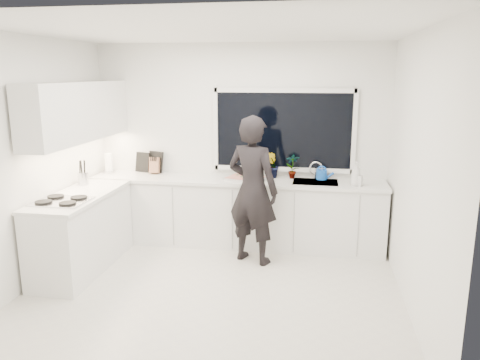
# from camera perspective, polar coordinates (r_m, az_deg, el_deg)

# --- Properties ---
(floor) EXTENTS (4.00, 3.50, 0.02)m
(floor) POSITION_cam_1_polar(r_m,az_deg,el_deg) (5.22, -3.32, -13.42)
(floor) COLOR beige
(floor) RESTS_ON ground
(wall_back) EXTENTS (4.00, 0.02, 2.70)m
(wall_back) POSITION_cam_1_polar(r_m,az_deg,el_deg) (6.47, -0.02, 4.46)
(wall_back) COLOR white
(wall_back) RESTS_ON ground
(wall_left) EXTENTS (0.02, 3.50, 2.70)m
(wall_left) POSITION_cam_1_polar(r_m,az_deg,el_deg) (5.58, -24.10, 1.95)
(wall_left) COLOR white
(wall_left) RESTS_ON ground
(wall_right) EXTENTS (0.02, 3.50, 2.70)m
(wall_right) POSITION_cam_1_polar(r_m,az_deg,el_deg) (4.75, 20.83, 0.49)
(wall_right) COLOR white
(wall_right) RESTS_ON ground
(ceiling) EXTENTS (4.00, 3.50, 0.02)m
(ceiling) POSITION_cam_1_polar(r_m,az_deg,el_deg) (4.69, -3.77, 17.88)
(ceiling) COLOR white
(ceiling) RESTS_ON wall_back
(window) EXTENTS (1.80, 0.02, 1.00)m
(window) POSITION_cam_1_polar(r_m,az_deg,el_deg) (6.34, 5.32, 6.05)
(window) COLOR black
(window) RESTS_ON wall_back
(base_cabinets_back) EXTENTS (3.92, 0.58, 0.88)m
(base_cabinets_back) POSITION_cam_1_polar(r_m,az_deg,el_deg) (6.38, -0.48, -4.07)
(base_cabinets_back) COLOR white
(base_cabinets_back) RESTS_ON floor
(base_cabinets_left) EXTENTS (0.58, 1.60, 0.88)m
(base_cabinets_left) POSITION_cam_1_polar(r_m,az_deg,el_deg) (5.92, -18.67, -6.14)
(base_cabinets_left) COLOR white
(base_cabinets_left) RESTS_ON floor
(countertop_back) EXTENTS (3.94, 0.62, 0.04)m
(countertop_back) POSITION_cam_1_polar(r_m,az_deg,el_deg) (6.25, -0.50, -0.06)
(countertop_back) COLOR silver
(countertop_back) RESTS_ON base_cabinets_back
(countertop_left) EXTENTS (0.62, 1.60, 0.04)m
(countertop_left) POSITION_cam_1_polar(r_m,az_deg,el_deg) (5.79, -19.00, -1.82)
(countertop_left) COLOR silver
(countertop_left) RESTS_ON base_cabinets_left
(upper_cabinets) EXTENTS (0.34, 2.10, 0.70)m
(upper_cabinets) POSITION_cam_1_polar(r_m,az_deg,el_deg) (6.00, -19.09, 7.89)
(upper_cabinets) COLOR white
(upper_cabinets) RESTS_ON wall_left
(sink) EXTENTS (0.58, 0.42, 0.14)m
(sink) POSITION_cam_1_polar(r_m,az_deg,el_deg) (6.17, 9.16, -0.67)
(sink) COLOR silver
(sink) RESTS_ON countertop_back
(faucet) EXTENTS (0.03, 0.03, 0.22)m
(faucet) POSITION_cam_1_polar(r_m,az_deg,el_deg) (6.33, 9.23, 1.16)
(faucet) COLOR silver
(faucet) RESTS_ON countertop_back
(stovetop) EXTENTS (0.56, 0.48, 0.03)m
(stovetop) POSITION_cam_1_polar(r_m,az_deg,el_deg) (5.49, -20.92, -2.36)
(stovetop) COLOR black
(stovetop) RESTS_ON countertop_left
(person) EXTENTS (0.78, 0.66, 1.82)m
(person) POSITION_cam_1_polar(r_m,az_deg,el_deg) (5.68, 1.54, -1.26)
(person) COLOR black
(person) RESTS_ON floor
(pizza_tray) EXTENTS (0.58, 0.49, 0.03)m
(pizza_tray) POSITION_cam_1_polar(r_m,az_deg,el_deg) (6.20, 0.67, 0.17)
(pizza_tray) COLOR #B1B1B6
(pizza_tray) RESTS_ON countertop_back
(pizza) EXTENTS (0.52, 0.44, 0.01)m
(pizza) POSITION_cam_1_polar(r_m,az_deg,el_deg) (6.19, 0.67, 0.32)
(pizza) COLOR red
(pizza) RESTS_ON pizza_tray
(watering_can) EXTENTS (0.18, 0.18, 0.13)m
(watering_can) POSITION_cam_1_polar(r_m,az_deg,el_deg) (6.30, 9.92, 0.66)
(watering_can) COLOR blue
(watering_can) RESTS_ON countertop_back
(paper_towel_roll) EXTENTS (0.13, 0.13, 0.26)m
(paper_towel_roll) POSITION_cam_1_polar(r_m,az_deg,el_deg) (6.88, -15.71, 1.94)
(paper_towel_roll) COLOR white
(paper_towel_roll) RESTS_ON countertop_back
(knife_block) EXTENTS (0.14, 0.11, 0.22)m
(knife_block) POSITION_cam_1_polar(r_m,az_deg,el_deg) (6.67, -10.38, 1.70)
(knife_block) COLOR #9E6D49
(knife_block) RESTS_ON countertop_back
(utensil_crock) EXTENTS (0.13, 0.13, 0.16)m
(utensil_crock) POSITION_cam_1_polar(r_m,az_deg,el_deg) (6.23, -18.57, 0.17)
(utensil_crock) COLOR #B7B7BC
(utensil_crock) RESTS_ON countertop_left
(picture_frame_large) EXTENTS (0.22, 0.08, 0.28)m
(picture_frame_large) POSITION_cam_1_polar(r_m,az_deg,el_deg) (6.83, -11.80, 2.15)
(picture_frame_large) COLOR black
(picture_frame_large) RESTS_ON countertop_back
(picture_frame_small) EXTENTS (0.24, 0.11, 0.30)m
(picture_frame_small) POSITION_cam_1_polar(r_m,az_deg,el_deg) (6.76, -10.24, 2.20)
(picture_frame_small) COLOR black
(picture_frame_small) RESTS_ON countertop_back
(herb_plants) EXTENTS (0.85, 0.19, 0.34)m
(herb_plants) POSITION_cam_1_polar(r_m,az_deg,el_deg) (6.32, 3.32, 1.76)
(herb_plants) COLOR #26662D
(herb_plants) RESTS_ON countertop_back
(soap_bottles) EXTENTS (0.17, 0.16, 0.31)m
(soap_bottles) POSITION_cam_1_polar(r_m,az_deg,el_deg) (6.00, 14.03, 0.59)
(soap_bottles) COLOR #D8BF66
(soap_bottles) RESTS_ON countertop_back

